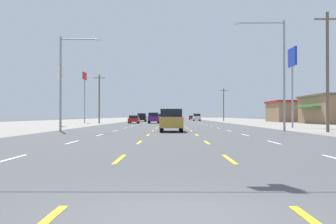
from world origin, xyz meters
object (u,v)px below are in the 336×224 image
Objects in this scene: suv_center_turn_nearest at (171,120)px; sedan_far_left_near at (134,119)px; sedan_inner_left_distant_b at (161,118)px; pole_sign_left_row_2 at (85,84)px; suv_far_right_farther at (197,117)px; suv_far_left_midfar at (142,117)px; pole_sign_left_row_1 at (61,81)px; streetlight_right_row_0 at (279,66)px; streetlight_left_row_0 at (65,76)px; pole_sign_right_row_1 at (292,65)px; suv_inner_left_mid at (154,118)px; sedan_far_right_distant_a at (192,118)px; hatchback_center_turn_far at (171,118)px; suv_inner_left_farthest at (160,117)px.

suv_center_turn_nearest is 1.09× the size of sedan_far_left_near.
pole_sign_left_row_2 reaches higher than sedan_inner_left_distant_b.
suv_far_right_farther is 39.75m from pole_sign_left_row_2.
pole_sign_left_row_1 is (-8.53, -36.47, 5.22)m from suv_far_left_midfar.
pole_sign_left_row_1 is 31.09m from streetlight_right_row_0.
streetlight_left_row_0 is at bearing -92.86° from suv_far_left_midfar.
suv_far_left_midfar is at bearing 115.66° from pole_sign_right_row_1.
streetlight_left_row_0 is at bearing -103.52° from suv_far_right_farther.
suv_center_turn_nearest is 1.00× the size of suv_far_right_farther.
streetlight_right_row_0 reaches higher than suv_center_turn_nearest.
streetlight_right_row_0 is at bearing -64.42° from sedan_far_left_near.
pole_sign_left_row_1 is at bearing -103.16° from suv_far_left_midfar.
streetlight_left_row_0 is at bearing 173.76° from suv_center_turn_nearest.
pole_sign_right_row_1 is at bearing 66.11° from streetlight_right_row_0.
sedan_far_right_distant_a is (10.09, 55.20, -0.27)m from suv_inner_left_mid.
suv_far_right_farther is 0.49× the size of streetlight_right_row_0.
hatchback_center_turn_far is 49.02m from pole_sign_right_row_1.
pole_sign_left_row_1 is at bearing -117.89° from sedan_far_left_near.
pole_sign_left_row_2 reaches higher than suv_center_turn_nearest.
pole_sign_left_row_1 is at bearing 165.30° from pole_sign_right_row_1.
hatchback_center_turn_far is 14.88m from suv_far_right_farther.
suv_inner_left_mid is 21.47m from hatchback_center_turn_far.
sedan_far_right_distant_a is (10.14, 11.25, -0.27)m from suv_inner_left_farthest.
suv_inner_left_mid is at bearing -89.62° from sedan_inner_left_distant_b.
streetlight_right_row_0 is at bearing -55.63° from pole_sign_left_row_2.
suv_far_left_midfar is 1.09× the size of sedan_inner_left_distant_b.
suv_inner_left_mid is at bearing -89.94° from suv_inner_left_farthest.
suv_inner_left_farthest is at bearing 78.76° from pole_sign_left_row_1.
sedan_far_left_near is 38.01m from suv_far_right_farther.
hatchback_center_turn_far is at bearing 80.25° from streetlight_left_row_0.
suv_far_left_midfar is 0.49× the size of streetlight_right_row_0.
pole_sign_right_row_1 reaches higher than suv_far_left_midfar.
sedan_far_right_distant_a is 92.40m from streetlight_left_row_0.
suv_center_turn_nearest is at bearing -90.09° from hatchback_center_turn_far.
sedan_far_left_near is 34.94m from streetlight_left_row_0.
sedan_inner_left_distant_b is at bearing 101.32° from pole_sign_right_row_1.
suv_far_left_midfar is at bearing -94.11° from sedan_inner_left_distant_b.
pole_sign_left_row_2 reaches higher than pole_sign_right_row_1.
suv_center_turn_nearest is at bearing -79.18° from sedan_far_left_near.
suv_inner_left_mid is (-3.23, 36.66, 0.00)m from suv_center_turn_nearest.
sedan_far_right_distant_a is (13.80, 36.13, -0.27)m from suv_far_left_midfar.
pole_sign_left_row_1 is 0.84× the size of pole_sign_left_row_2.
suv_inner_left_farthest is at bearing 85.51° from sedan_far_left_near.
pole_sign_left_row_1 is at bearing -111.95° from hatchback_center_turn_far.
sedan_far_right_distant_a is 0.54× the size of pole_sign_left_row_1.
suv_inner_left_farthest is 80.76m from streetlight_right_row_0.
pole_sign_right_row_1 reaches higher than sedan_inner_left_distant_b.
suv_inner_left_farthest is 1.09× the size of sedan_inner_left_distant_b.
suv_far_right_farther is (10.37, 34.32, 0.00)m from suv_inner_left_mid.
suv_inner_left_mid is 1.00× the size of suv_inner_left_farthest.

